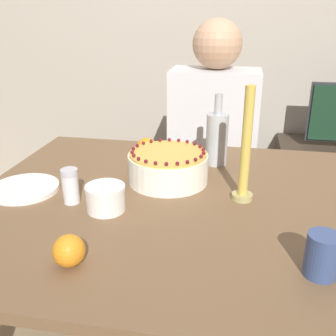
% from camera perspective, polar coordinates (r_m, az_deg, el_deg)
% --- Properties ---
extents(wall_behind, '(8.00, 0.05, 2.60)m').
position_cam_1_polar(wall_behind, '(2.46, 7.32, 22.30)').
color(wall_behind, '#ADA393').
rests_on(wall_behind, ground_plane).
extents(dining_table, '(1.28, 1.06, 0.75)m').
position_cam_1_polar(dining_table, '(1.24, 1.55, -9.25)').
color(dining_table, brown).
rests_on(dining_table, ground_plane).
extents(cake, '(0.26, 0.26, 0.11)m').
position_cam_1_polar(cake, '(1.30, -0.00, 0.16)').
color(cake, white).
rests_on(cake, dining_table).
extents(sugar_bowl, '(0.11, 0.11, 0.10)m').
position_cam_1_polar(sugar_bowl, '(1.13, -9.05, -4.27)').
color(sugar_bowl, white).
rests_on(sugar_bowl, dining_table).
extents(sugar_shaker, '(0.05, 0.05, 0.11)m').
position_cam_1_polar(sugar_shaker, '(1.19, -13.97, -2.52)').
color(sugar_shaker, white).
rests_on(sugar_shaker, dining_table).
extents(plate_stack, '(0.21, 0.21, 0.02)m').
position_cam_1_polar(plate_stack, '(1.33, -20.08, -2.81)').
color(plate_stack, white).
rests_on(plate_stack, dining_table).
extents(candle, '(0.06, 0.06, 0.34)m').
position_cam_1_polar(candle, '(1.16, 11.17, 1.96)').
color(candle, tan).
rests_on(candle, dining_table).
extents(bottle, '(0.08, 0.08, 0.26)m').
position_cam_1_polar(bottle, '(1.44, 7.10, 4.35)').
color(bottle, '#B2B7BC').
rests_on(bottle, dining_table).
extents(cup, '(0.07, 0.07, 0.10)m').
position_cam_1_polar(cup, '(0.92, 21.47, -11.69)').
color(cup, '#384C7F').
rests_on(cup, dining_table).
extents(orange_fruit_0, '(0.07, 0.07, 0.07)m').
position_cam_1_polar(orange_fruit_0, '(0.92, -14.17, -11.55)').
color(orange_fruit_0, orange).
rests_on(orange_fruit_0, dining_table).
extents(orange_fruit_1, '(0.08, 0.08, 0.08)m').
position_cam_1_polar(orange_fruit_1, '(1.51, -3.14, 2.86)').
color(orange_fruit_1, orange).
rests_on(orange_fruit_1, dining_table).
extents(person_man_blue_shirt, '(0.40, 0.34, 1.25)m').
position_cam_1_polar(person_man_blue_shirt, '(1.93, 6.34, -0.43)').
color(person_man_blue_shirt, '#2D2D38').
rests_on(person_man_blue_shirt, ground_plane).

